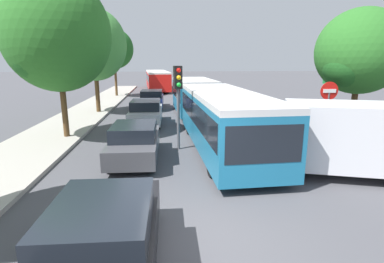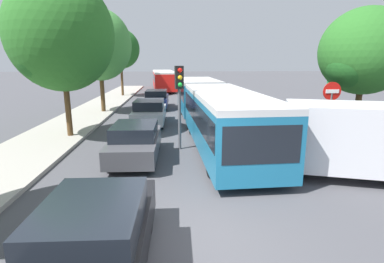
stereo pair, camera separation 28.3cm
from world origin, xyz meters
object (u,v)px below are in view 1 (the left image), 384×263
object	(u,v)px
queued_car_black	(104,240)
tree_left_distant	(114,49)
queued_car_navy	(152,99)
tree_left_mid	(55,37)
city_bus_rear	(157,79)
tree_right_near	(359,54)
tree_left_far	(95,47)
articulated_bus	(208,105)
no_entry_sign	(328,106)
direction_sign_post	(331,83)
queued_car_graphite	(135,142)
queued_car_silver	(146,112)
traffic_light	(178,89)
white_van	(345,137)

from	to	relation	value
queued_car_black	tree_left_distant	world-z (taller)	tree_left_distant
queued_car_navy	tree_left_mid	distance (m)	10.66
queued_car_black	tree_left_distant	bearing A→B (deg)	9.07
queued_car_black	tree_left_distant	distance (m)	27.20
city_bus_rear	tree_right_near	bearing A→B (deg)	-166.04
city_bus_rear	tree_left_far	size ratio (longest dim) A/B	1.59
queued_car_black	queued_car_navy	size ratio (longest dim) A/B	1.00
city_bus_rear	tree_left_mid	distance (m)	24.64
articulated_bus	no_entry_sign	bearing A→B (deg)	40.87
direction_sign_post	tree_left_far	xyz separation A→B (m)	(-12.56, 7.34, 1.94)
queued_car_navy	tree_left_mid	world-z (taller)	tree_left_mid
queued_car_graphite	tree_left_distant	size ratio (longest dim) A/B	0.59
queued_car_navy	no_entry_sign	size ratio (longest dim) A/B	1.44
direction_sign_post	tree_left_mid	distance (m)	12.83
queued_car_black	no_entry_sign	world-z (taller)	no_entry_sign
no_entry_sign	tree_right_near	bearing A→B (deg)	121.89
queued_car_silver	traffic_light	distance (m)	5.61
queued_car_silver	queued_car_graphite	bearing A→B (deg)	-179.51
queued_car_graphite	queued_car_navy	distance (m)	12.51
queued_car_black	queued_car_graphite	bearing A→B (deg)	1.58
queued_car_black	queued_car_navy	xyz separation A→B (m)	(0.04, 18.73, 0.00)
white_van	no_entry_sign	xyz separation A→B (m)	(0.63, 2.31, 0.64)
white_van	tree_left_far	xyz separation A→B (m)	(-10.23, 12.57, 3.26)
queued_car_navy	tree_left_far	world-z (taller)	tree_left_far
articulated_bus	tree_right_near	xyz separation A→B (m)	(5.77, -3.24, 2.49)
no_entry_sign	tree_left_mid	world-z (taller)	tree_left_mid
city_bus_rear	no_entry_sign	size ratio (longest dim) A/B	3.94
queued_car_silver	tree_right_near	world-z (taller)	tree_right_near
queued_car_silver	traffic_light	world-z (taller)	traffic_light
tree_left_far	tree_left_distant	distance (m)	9.92
tree_left_distant	tree_right_near	bearing A→B (deg)	-56.05
direction_sign_post	tree_right_near	distance (m)	2.27
traffic_light	no_entry_sign	bearing A→B (deg)	67.48
queued_car_black	tree_right_near	distance (m)	12.16
articulated_bus	queued_car_silver	xyz separation A→B (m)	(-3.29, 1.79, -0.65)
queued_car_graphite	tree_right_near	bearing A→B (deg)	-81.08
queued_car_navy	tree_left_mid	bearing A→B (deg)	159.04
queued_car_black	tree_right_near	size ratio (longest dim) A/B	0.71
white_van	tree_right_near	xyz separation A→B (m)	(2.32, 3.37, 2.63)
queued_car_black	queued_car_silver	distance (m)	12.54
traffic_light	direction_sign_post	distance (m)	7.68
traffic_light	queued_car_navy	bearing A→B (deg)	175.38
direction_sign_post	tree_left_distant	bearing A→B (deg)	-53.86
queued_car_black	traffic_light	distance (m)	7.85
queued_car_black	queued_car_silver	xyz separation A→B (m)	(-0.04, 12.54, 0.01)
queued_car_silver	tree_left_far	distance (m)	6.63
queued_car_black	articulated_bus	bearing A→B (deg)	-15.97
white_van	traffic_light	bearing A→B (deg)	-16.40
white_van	tree_left_mid	xyz separation A→B (m)	(-10.34, 5.38, 3.36)
queued_car_navy	no_entry_sign	xyz separation A→B (m)	(7.29, -12.28, 1.17)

